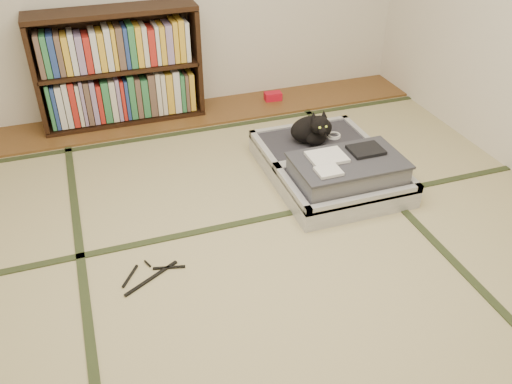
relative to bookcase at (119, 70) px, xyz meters
name	(u,v)px	position (x,y,z in m)	size (l,w,h in m)	color
floor	(268,263)	(0.51, -2.07, -0.45)	(4.50, 4.50, 0.00)	tan
wood_strip	(188,115)	(0.51, -0.07, -0.44)	(4.00, 0.50, 0.02)	brown
red_item	(273,96)	(1.30, -0.04, -0.40)	(0.15, 0.09, 0.07)	red
tatami_borders	(241,214)	(0.51, -1.58, -0.45)	(4.00, 4.50, 0.01)	#2D381E
bookcase	(119,70)	(0.00, 0.00, 0.00)	(1.29, 0.29, 0.92)	black
suitcase	(332,167)	(1.22, -1.40, -0.34)	(0.81, 1.08, 0.32)	silver
cat	(313,130)	(1.20, -1.11, -0.19)	(0.36, 0.36, 0.29)	black
cable_coil	(333,136)	(1.38, -1.09, -0.29)	(0.11, 0.11, 0.03)	white
hanger	(151,275)	(-0.14, -1.96, -0.44)	(0.36, 0.25, 0.01)	black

